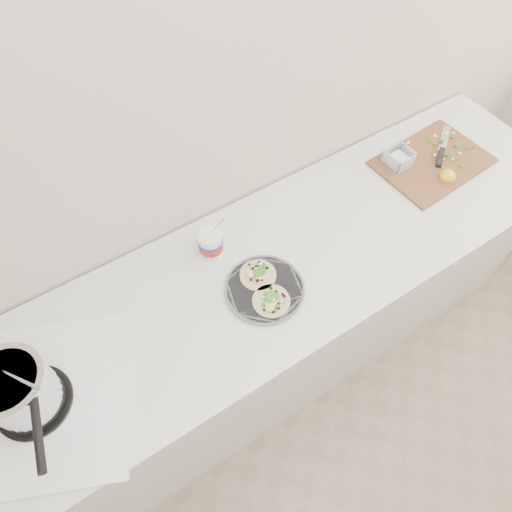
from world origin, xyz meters
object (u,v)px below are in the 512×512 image
taco_plate (265,288)px  tub (211,241)px  stove (25,395)px  cutboard (430,159)px

taco_plate → tub: (-0.07, 0.23, 0.05)m
stove → taco_plate: (0.77, -0.04, -0.07)m
tub → cutboard: tub is taller
taco_plate → tub: bearing=106.5°
tub → cutboard: size_ratio=0.42×
stove → tub: 0.73m
taco_plate → tub: size_ratio=1.37×
taco_plate → tub: 0.25m
tub → cutboard: bearing=-5.4°
stove → taco_plate: bearing=21.0°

